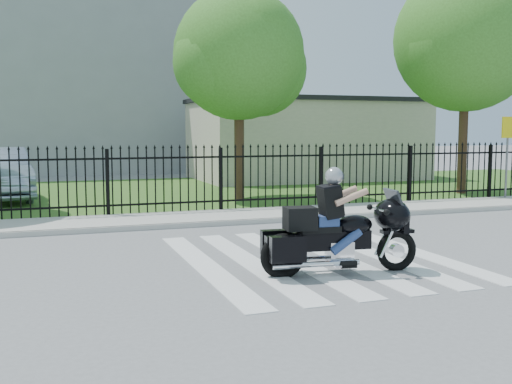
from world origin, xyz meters
name	(u,v)px	position (x,y,z in m)	size (l,w,h in m)	color
ground	(314,258)	(0.00, 0.00, 0.00)	(120.00, 120.00, 0.00)	slate
crosswalk	(314,258)	(0.00, 0.00, 0.01)	(5.00, 5.50, 0.01)	silver
sidewalk	(232,216)	(0.00, 5.00, 0.06)	(40.00, 2.00, 0.12)	#ADAAA3
curb	(244,222)	(0.00, 4.00, 0.06)	(40.00, 0.12, 0.12)	#ADAAA3
grass_strip	(175,192)	(0.00, 12.00, 0.01)	(40.00, 12.00, 0.02)	#336121
iron_fence	(221,181)	(0.00, 6.00, 0.90)	(26.00, 0.04, 1.80)	black
tree_mid	(239,55)	(1.50, 9.00, 4.67)	(4.20, 4.20, 6.78)	#382316
tree_right	(466,40)	(9.50, 8.00, 5.39)	(5.00, 5.00, 7.90)	#382316
building_low	(305,141)	(7.00, 16.00, 1.75)	(10.00, 6.00, 3.50)	beige
building_low_roof	(306,101)	(7.00, 16.00, 3.60)	(10.20, 6.20, 0.20)	black
building_tall	(69,63)	(-3.00, 26.00, 6.00)	(15.00, 10.00, 12.00)	#919499
motorcycle_rider	(336,229)	(-0.17, -1.18, 0.71)	(2.63, 1.00, 1.74)	black
traffic_sign	(508,140)	(9.39, 5.69, 1.95)	(0.56, 0.11, 2.57)	slate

